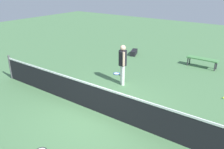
{
  "coord_description": "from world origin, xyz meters",
  "views": [
    {
      "loc": [
        -4.29,
        5.19,
        4.08
      ],
      "look_at": [
        0.32,
        -1.19,
        0.9
      ],
      "focal_mm": 37.36,
      "sensor_mm": 36.0,
      "label": 1
    }
  ],
  "objects_px": {
    "tennis_racket_near_player": "(117,74)",
    "player_near_side": "(123,61)",
    "tennis_ball_near_player": "(223,98)",
    "tennis_ball_by_net": "(144,101)",
    "equipment_bag": "(134,52)",
    "courtside_bench": "(202,59)",
    "tennis_ball_midcourt": "(117,107)"
  },
  "relations": [
    {
      "from": "equipment_bag",
      "to": "tennis_ball_by_net",
      "type": "bearing_deg",
      "value": 124.31
    },
    {
      "from": "tennis_ball_near_player",
      "to": "equipment_bag",
      "type": "xyz_separation_m",
      "value": [
        5.57,
        -2.85,
        0.11
      ]
    },
    {
      "from": "tennis_ball_by_net",
      "to": "tennis_racket_near_player",
      "type": "bearing_deg",
      "value": -35.49
    },
    {
      "from": "tennis_ball_near_player",
      "to": "courtside_bench",
      "type": "bearing_deg",
      "value": -60.64
    },
    {
      "from": "tennis_ball_by_net",
      "to": "courtside_bench",
      "type": "height_order",
      "value": "courtside_bench"
    },
    {
      "from": "tennis_ball_by_net",
      "to": "equipment_bag",
      "type": "xyz_separation_m",
      "value": [
        3.28,
        -4.8,
        0.11
      ]
    },
    {
      "from": "tennis_ball_near_player",
      "to": "courtside_bench",
      "type": "relative_size",
      "value": 0.04
    },
    {
      "from": "tennis_ball_by_net",
      "to": "tennis_ball_midcourt",
      "type": "distance_m",
      "value": 1.08
    },
    {
      "from": "tennis_racket_near_player",
      "to": "courtside_bench",
      "type": "distance_m",
      "value": 4.41
    },
    {
      "from": "tennis_ball_near_player",
      "to": "tennis_ball_by_net",
      "type": "height_order",
      "value": "same"
    },
    {
      "from": "player_near_side",
      "to": "tennis_ball_by_net",
      "type": "height_order",
      "value": "player_near_side"
    },
    {
      "from": "tennis_ball_near_player",
      "to": "equipment_bag",
      "type": "relative_size",
      "value": 0.08
    },
    {
      "from": "tennis_ball_near_player",
      "to": "courtside_bench",
      "type": "height_order",
      "value": "courtside_bench"
    },
    {
      "from": "player_near_side",
      "to": "tennis_ball_near_player",
      "type": "relative_size",
      "value": 25.76
    },
    {
      "from": "tennis_racket_near_player",
      "to": "tennis_ball_midcourt",
      "type": "bearing_deg",
      "value": 124.81
    },
    {
      "from": "player_near_side",
      "to": "tennis_racket_near_player",
      "type": "relative_size",
      "value": 2.8
    },
    {
      "from": "player_near_side",
      "to": "tennis_racket_near_player",
      "type": "xyz_separation_m",
      "value": [
        0.83,
        -0.81,
        -1.0
      ]
    },
    {
      "from": "tennis_ball_by_net",
      "to": "equipment_bag",
      "type": "relative_size",
      "value": 0.08
    },
    {
      "from": "player_near_side",
      "to": "tennis_ball_near_player",
      "type": "xyz_separation_m",
      "value": [
        -3.78,
        -1.11,
        -0.98
      ]
    },
    {
      "from": "tennis_racket_near_player",
      "to": "tennis_ball_midcourt",
      "type": "relative_size",
      "value": 9.19
    },
    {
      "from": "tennis_ball_by_net",
      "to": "courtside_bench",
      "type": "relative_size",
      "value": 0.04
    },
    {
      "from": "player_near_side",
      "to": "courtside_bench",
      "type": "bearing_deg",
      "value": -117.43
    },
    {
      "from": "tennis_racket_near_player",
      "to": "equipment_bag",
      "type": "xyz_separation_m",
      "value": [
        0.96,
        -3.15,
        0.13
      ]
    },
    {
      "from": "tennis_ball_by_net",
      "to": "tennis_ball_midcourt",
      "type": "xyz_separation_m",
      "value": [
        0.5,
        0.96,
        0.0
      ]
    },
    {
      "from": "tennis_racket_near_player",
      "to": "courtside_bench",
      "type": "xyz_separation_m",
      "value": [
        -2.94,
        -3.26,
        0.4
      ]
    },
    {
      "from": "tennis_ball_midcourt",
      "to": "courtside_bench",
      "type": "height_order",
      "value": "courtside_bench"
    },
    {
      "from": "courtside_bench",
      "to": "equipment_bag",
      "type": "xyz_separation_m",
      "value": [
        3.9,
        0.11,
        -0.28
      ]
    },
    {
      "from": "player_near_side",
      "to": "tennis_ball_by_net",
      "type": "relative_size",
      "value": 25.76
    },
    {
      "from": "tennis_ball_midcourt",
      "to": "equipment_bag",
      "type": "distance_m",
      "value": 6.39
    },
    {
      "from": "tennis_racket_near_player",
      "to": "player_near_side",
      "type": "bearing_deg",
      "value": 135.75
    },
    {
      "from": "tennis_ball_by_net",
      "to": "tennis_ball_midcourt",
      "type": "relative_size",
      "value": 1.0
    },
    {
      "from": "tennis_ball_near_player",
      "to": "tennis_racket_near_player",
      "type": "bearing_deg",
      "value": 3.64
    }
  ]
}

